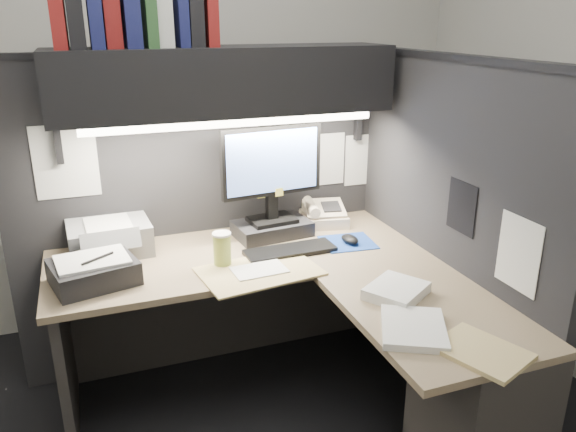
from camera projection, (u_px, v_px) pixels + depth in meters
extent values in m
cube|color=#BCBAB2|center=(173.00, 95.00, 3.22)|extent=(3.50, 0.04, 2.70)
cube|color=black|center=(204.00, 216.00, 2.91)|extent=(1.90, 0.06, 1.60)
cube|color=black|center=(445.00, 243.00, 2.56)|extent=(0.06, 1.50, 1.60)
cube|color=#826A53|center=(236.00, 256.00, 2.63)|extent=(1.70, 0.68, 0.03)
cube|color=#826A53|center=(429.00, 311.00, 2.14)|extent=(0.60, 0.85, 0.03)
cube|color=#2E2A29|center=(224.00, 297.00, 3.02)|extent=(1.61, 0.02, 0.70)
cube|color=#2E2A29|center=(65.00, 356.00, 2.50)|extent=(0.04, 0.61, 0.70)
cube|color=#2E2A29|center=(478.00, 421.00, 2.09)|extent=(0.38, 0.40, 0.70)
cube|color=black|center=(225.00, 81.00, 2.55)|extent=(1.55, 0.34, 0.30)
cylinder|color=white|center=(235.00, 123.00, 2.48)|extent=(1.32, 0.04, 0.04)
cube|color=black|center=(272.00, 228.00, 2.83)|extent=(0.39, 0.26, 0.07)
cube|color=black|center=(272.00, 206.00, 2.79)|extent=(0.06, 0.05, 0.12)
cube|color=black|center=(272.00, 161.00, 2.71)|extent=(0.52, 0.09, 0.34)
cube|color=#6D94EF|center=(273.00, 162.00, 2.69)|extent=(0.47, 0.05, 0.30)
cube|color=black|center=(290.00, 251.00, 2.63)|extent=(0.43, 0.15, 0.02)
cube|color=#1B3F99|center=(348.00, 242.00, 2.74)|extent=(0.27, 0.25, 0.00)
ellipsoid|color=black|center=(350.00, 239.00, 2.72)|extent=(0.08, 0.12, 0.04)
cube|color=beige|center=(323.00, 215.00, 2.99)|extent=(0.27, 0.28, 0.09)
cylinder|color=#CFC652|center=(222.00, 250.00, 2.47)|extent=(0.08, 0.08, 0.15)
cube|color=gray|center=(109.00, 237.00, 2.62)|extent=(0.38, 0.33, 0.15)
cube|color=black|center=(94.00, 272.00, 2.32)|extent=(0.38, 0.34, 0.10)
cube|color=tan|center=(259.00, 271.00, 2.43)|extent=(0.54, 0.39, 0.01)
cube|color=white|center=(396.00, 291.00, 2.22)|extent=(0.30, 0.29, 0.04)
cube|color=white|center=(414.00, 328.00, 1.97)|extent=(0.32, 0.34, 0.03)
cube|color=tan|center=(481.00, 352.00, 1.84)|extent=(0.31, 0.34, 0.02)
cube|color=maroon|center=(57.00, 12.00, 2.23)|extent=(0.06, 0.22, 0.28)
cube|color=black|center=(75.00, 12.00, 2.25)|extent=(0.07, 0.22, 0.28)
cube|color=#151A4C|center=(94.00, 9.00, 2.26)|extent=(0.05, 0.22, 0.30)
cube|color=maroon|center=(110.00, 11.00, 2.30)|extent=(0.06, 0.22, 0.29)
cube|color=#151A4C|center=(130.00, 13.00, 2.31)|extent=(0.06, 0.22, 0.28)
cube|color=#285128|center=(148.00, 13.00, 2.34)|extent=(0.05, 0.22, 0.27)
cube|color=white|center=(161.00, 14.00, 2.38)|extent=(0.07, 0.22, 0.27)
cube|color=#151A4C|center=(180.00, 12.00, 2.40)|extent=(0.04, 0.22, 0.29)
cube|color=black|center=(192.00, 13.00, 2.42)|extent=(0.06, 0.22, 0.28)
cube|color=maroon|center=(208.00, 10.00, 2.43)|extent=(0.05, 0.22, 0.30)
cube|color=white|center=(326.00, 160.00, 3.01)|extent=(0.21, 0.00, 0.28)
cube|color=white|center=(362.00, 160.00, 3.09)|extent=(0.21, 0.00, 0.28)
cube|color=white|center=(66.00, 162.00, 2.56)|extent=(0.28, 0.00, 0.34)
cube|color=black|center=(462.00, 207.00, 2.35)|extent=(0.00, 0.18, 0.22)
cube|color=white|center=(519.00, 254.00, 2.07)|extent=(0.00, 0.21, 0.28)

